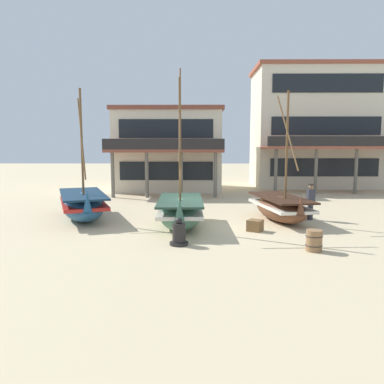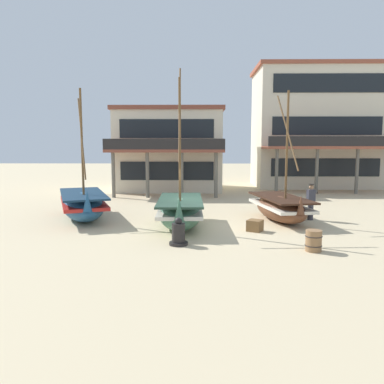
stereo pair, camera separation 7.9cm
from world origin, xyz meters
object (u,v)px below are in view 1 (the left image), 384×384
Objects in this scene: fishing_boat_centre_large at (180,211)px; capstan_winch at (179,234)px; harbor_building_main at (169,149)px; harbor_building_annex at (315,128)px; fishing_boat_far_right at (83,205)px; fisherman_by_hull at (311,202)px; wooden_barrel at (314,241)px; fishing_boat_near_left at (280,207)px; cargo_crate at (255,225)px.

capstan_winch is (0.06, -2.90, -0.30)m from fishing_boat_centre_large.
harbor_building_annex is (12.24, 2.35, 1.81)m from harbor_building_main.
harbor_building_annex is (10.78, 16.76, 4.30)m from fishing_boat_centre_large.
fishing_boat_centre_large is 1.12× the size of fishing_boat_far_right.
fishing_boat_far_right reaches higher than fisherman_by_hull.
harbor_building_main is at bearing -169.12° from harbor_building_annex.
wooden_barrel is at bearing -9.38° from capstan_winch.
fisherman_by_hull is 2.41× the size of wooden_barrel.
fishing_boat_centre_large is (-4.55, -1.43, 0.05)m from fishing_boat_near_left.
harbor_building_main is (3.21, 12.64, 2.48)m from fishing_boat_far_right.
fishing_boat_near_left is 1.49m from fisherman_by_hull.
harbor_building_main is at bearing 75.76° from fishing_boat_far_right.
fishing_boat_centre_large is 14.70m from harbor_building_main.
fishing_boat_centre_large is at bearing -164.42° from fisherman_by_hull.
fishing_boat_centre_large reaches higher than harbor_building_main.
fishing_boat_far_right is 6.16× the size of capstan_winch.
fishing_boat_near_left is 17.11m from harbor_building_annex.
fishing_boat_near_left is 4.77m from fishing_boat_centre_large.
fishing_boat_centre_large is 5.81m from wooden_barrel.
fisherman_by_hull is (10.67, -0.09, 0.14)m from fishing_boat_far_right.
wooden_barrel reaches higher than cargo_crate.
wooden_barrel is at bearing -71.67° from harbor_building_main.
harbor_building_annex is (6.23, 15.33, 4.34)m from fishing_boat_near_left.
cargo_crate is 19.69m from harbor_building_annex.
harbor_building_main is 12.59m from harbor_building_annex.
fishing_boat_near_left is at bearing -2.09° from fishing_boat_far_right.
fisherman_by_hull is 1.74× the size of capstan_winch.
fishing_boat_near_left is at bearing -112.13° from harbor_building_annex.
capstan_winch is at bearing -143.92° from cargo_crate.
harbor_building_main is (-1.52, 17.31, 2.79)m from capstan_winch.
wooden_barrel is 21.83m from harbor_building_annex.
fishing_boat_far_right is at bearing 179.51° from fisherman_by_hull.
capstan_winch is 1.76× the size of cargo_crate.
fishing_boat_near_left is 0.55× the size of harbor_building_annex.
harbor_building_annex reaches higher than capstan_winch.
cargo_crate is at bearing 36.08° from capstan_winch.
capstan_winch is (-4.48, -4.33, -0.25)m from fishing_boat_near_left.
wooden_barrel is at bearing -107.07° from harbor_building_annex.
fisherman_by_hull is (6.00, 1.67, 0.15)m from fishing_boat_centre_large.
fishing_boat_centre_large is at bearing 166.75° from cargo_crate.
capstan_winch is 3.70m from cargo_crate.
fishing_boat_centre_large reaches higher than fisherman_by_hull.
fisherman_by_hull is at bearing 74.41° from wooden_barrel.
fishing_boat_far_right is 10.84× the size of cargo_crate.
fishing_boat_near_left is 5.99× the size of capstan_winch.
wooden_barrel is 1.27× the size of cargo_crate.
cargo_crate is (-1.47, 2.91, -0.12)m from wooden_barrel.
fishing_boat_far_right is 3.54× the size of fisherman_by_hull.
fisherman_by_hull is 16.36m from harbor_building_annex.
cargo_crate is (-2.95, -2.39, -0.60)m from fisherman_by_hull.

